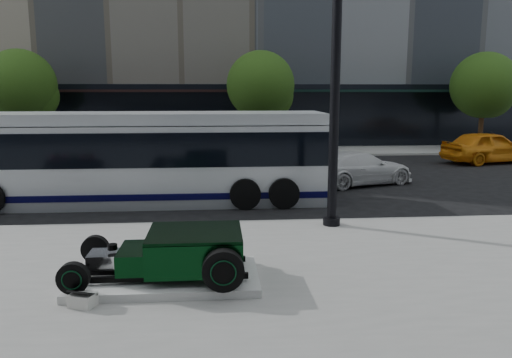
{
  "coord_description": "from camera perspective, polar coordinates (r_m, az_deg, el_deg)",
  "views": [
    {
      "loc": [
        -1.52,
        -15.2,
        3.63
      ],
      "look_at": [
        -0.43,
        -1.62,
        1.2
      ],
      "focal_mm": 35.0,
      "sensor_mm": 36.0,
      "label": 1
    }
  ],
  "objects": [
    {
      "name": "yellow_taxi",
      "position": [
        27.75,
        25.03,
        3.33
      ],
      "size": [
        5.04,
        2.86,
        1.62
      ],
      "primitive_type": "imported",
      "rotation": [
        0.0,
        0.0,
        1.78
      ],
      "color": "orange",
      "rests_on": "ground"
    },
    {
      "name": "info_plaque",
      "position": [
        8.89,
        -19.2,
        -12.84
      ],
      "size": [
        0.48,
        0.42,
        0.31
      ],
      "color": "silver",
      "rests_on": "sidewalk_near"
    },
    {
      "name": "white_sedan",
      "position": [
        19.79,
        11.66,
        1.23
      ],
      "size": [
        4.81,
        3.23,
        1.29
      ],
      "primitive_type": "imported",
      "rotation": [
        0.0,
        0.0,
        1.92
      ],
      "color": "silver",
      "rests_on": "ground"
    },
    {
      "name": "street_trees",
      "position": [
        28.4,
        0.82,
        10.39
      ],
      "size": [
        29.8,
        3.8,
        5.7
      ],
      "color": "black",
      "rests_on": "sidewalk_far"
    },
    {
      "name": "hot_rod",
      "position": [
        9.38,
        -8.28,
        -8.2
      ],
      "size": [
        3.22,
        2.0,
        0.81
      ],
      "color": "black",
      "rests_on": "display_plinth"
    },
    {
      "name": "sidewalk_far",
      "position": [
        29.45,
        -1.59,
        3.14
      ],
      "size": [
        70.0,
        4.0,
        0.12
      ],
      "primitive_type": "cube",
      "color": "gray",
      "rests_on": "ground"
    },
    {
      "name": "lamppost",
      "position": [
        12.93,
        9.05,
        11.15
      ],
      "size": [
        0.45,
        0.45,
        8.16
      ],
      "color": "black",
      "rests_on": "sidewalk_near"
    },
    {
      "name": "display_plinth",
      "position": [
        9.58,
        -10.23,
        -11.06
      ],
      "size": [
        3.4,
        1.8,
        0.15
      ],
      "primitive_type": "cube",
      "color": "silver",
      "rests_on": "sidewalk_near"
    },
    {
      "name": "ground",
      "position": [
        15.7,
        1.11,
        -3.26
      ],
      "size": [
        120.0,
        120.0,
        0.0
      ],
      "primitive_type": "plane",
      "color": "black",
      "rests_on": "ground"
    },
    {
      "name": "transit_bus",
      "position": [
        16.62,
        -13.27,
        2.43
      ],
      "size": [
        12.12,
        2.88,
        2.92
      ],
      "color": "silver",
      "rests_on": "ground"
    }
  ]
}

